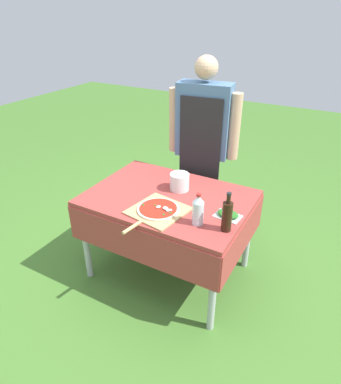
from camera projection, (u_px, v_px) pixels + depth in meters
name	position (u px, v px, depth m)	size (l,w,h in m)	color
ground_plane	(169.00, 270.00, 2.96)	(12.00, 12.00, 0.00)	#477A2D
prep_table	(169.00, 206.00, 2.65)	(1.24, 0.89, 0.74)	#A83D38
person_cook	(203.00, 139.00, 2.99)	(0.62, 0.26, 1.68)	#4C4C51
pizza_on_peel	(158.00, 210.00, 2.40)	(0.41, 0.55, 0.05)	tan
oil_bottle	(227.00, 216.00, 2.16)	(0.07, 0.07, 0.28)	black
water_bottle	(198.00, 210.00, 2.23)	(0.08, 0.08, 0.23)	silver
herb_container	(228.00, 214.00, 2.35)	(0.19, 0.14, 0.04)	silver
mixing_tub	(180.00, 182.00, 2.67)	(0.15, 0.15, 0.13)	silver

